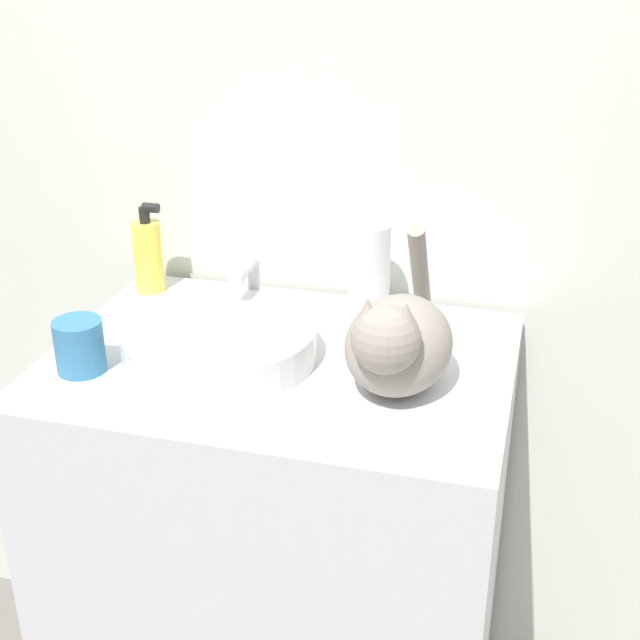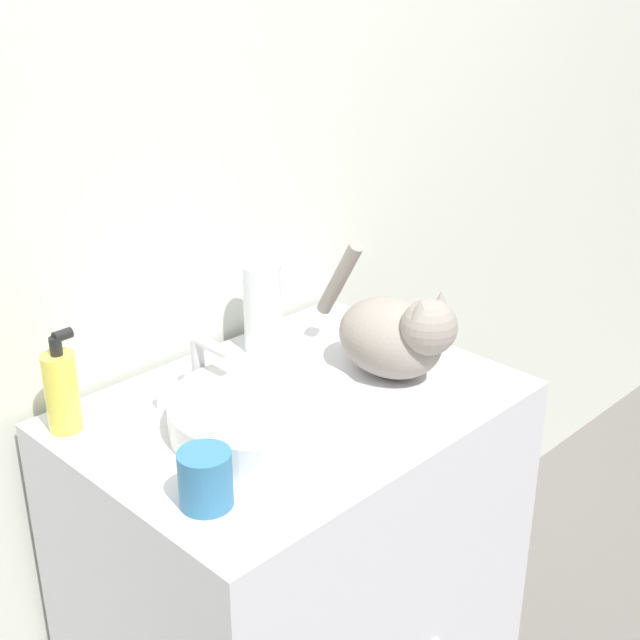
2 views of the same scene
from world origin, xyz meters
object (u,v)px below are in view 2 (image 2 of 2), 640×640
Objects in this scene: soap_bottle at (62,390)px; cup at (205,479)px; cat at (396,334)px; spray_bottle at (262,301)px.

soap_bottle reaches higher than cup.
soap_bottle is 0.33m from cup.
cat is at bearing 7.79° from cup.
cat reaches higher than soap_bottle.
spray_bottle is 0.51m from cup.
cup is (0.03, -0.32, -0.03)m from soap_bottle.
cat is 0.58m from soap_bottle.
cat is 0.50m from cup.
spray_bottle is at bearing -156.32° from cat.
cat is 0.27m from spray_bottle.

